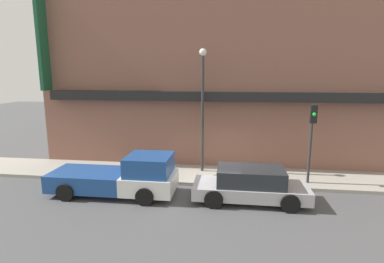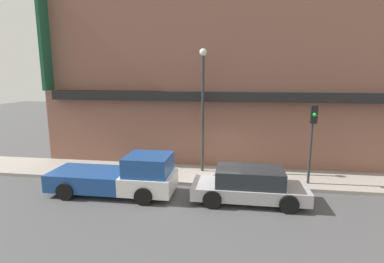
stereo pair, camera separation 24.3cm
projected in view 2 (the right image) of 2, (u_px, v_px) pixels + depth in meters
The scene contains 8 objects.
ground_plane at pixel (213, 187), 13.69m from camera, with size 80.00×80.00×0.00m, color #4C4C4F.
sidewalk at pixel (215, 176), 15.04m from camera, with size 36.00×2.81×0.16m.
building at pixel (220, 80), 16.97m from camera, with size 19.80×3.80×9.73m.
pickup_truck at pixel (121, 176), 12.81m from camera, with size 5.37×2.16×1.77m.
parked_car at pixel (249, 185), 12.05m from camera, with size 4.59×1.97×1.39m.
fire_hydrant at pixel (224, 174), 14.07m from camera, with size 0.17×0.17×0.67m.
street_lamp at pixel (203, 97), 14.84m from camera, with size 0.36×0.36×6.16m.
traffic_light at pixel (312, 130), 13.22m from camera, with size 0.28×0.42×3.61m.
Camera 2 is at (0.94, -12.98, 5.06)m, focal length 28.00 mm.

